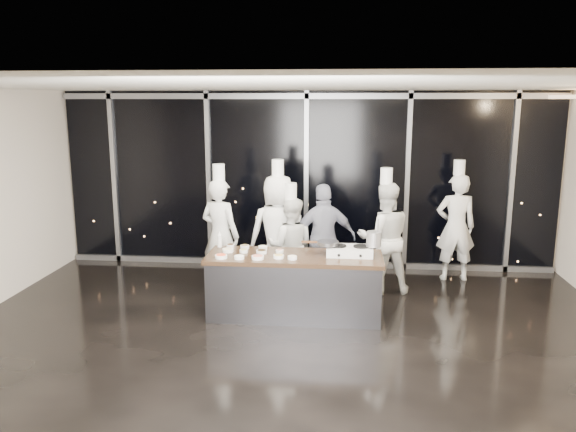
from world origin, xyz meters
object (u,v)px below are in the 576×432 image
frying_pan (327,243)px  chef_center (291,245)px  demo_counter (294,285)px  stock_pot (374,239)px  chef_side (456,226)px  chef_far_left (220,234)px  guest (324,239)px  chef_right (384,237)px  stove (350,251)px  chef_left (278,232)px

frying_pan → chef_center: 1.10m
demo_counter → stock_pot: 1.30m
demo_counter → chef_side: chef_side is taller
frying_pan → stock_pot: 0.65m
chef_far_left → chef_side: (3.85, 0.95, 0.00)m
chef_far_left → guest: size_ratio=1.17×
stock_pot → guest: 1.27m
stock_pot → chef_far_left: (-2.37, 0.93, -0.21)m
chef_right → chef_far_left: bearing=-4.9°
demo_counter → chef_right: 1.83m
frying_pan → stove: bearing=-1.7°
frying_pan → chef_left: size_ratio=0.25×
chef_far_left → guest: bearing=-155.3°
demo_counter → chef_right: (1.33, 1.18, 0.44)m
stock_pot → chef_left: 1.82m
stock_pot → chef_far_left: bearing=158.7°
chef_right → chef_side: size_ratio=0.97×
frying_pan → chef_left: bearing=128.6°
frying_pan → stock_pot: size_ratio=2.55×
stock_pot → chef_side: 2.40m
frying_pan → chef_side: size_ratio=0.26×
demo_counter → stove: stove is taller
frying_pan → chef_center: chef_center is taller
chef_side → stock_pot: bearing=47.1°
stock_pot → chef_left: chef_left is taller
chef_center → chef_right: chef_right is taller
frying_pan → chef_left: 1.33m
chef_far_left → chef_side: size_ratio=1.00×
chef_far_left → chef_left: (0.91, 0.15, 0.02)m
stove → frying_pan: 0.33m
chef_far_left → chef_center: size_ratio=1.16×
guest → chef_right: (0.95, 0.11, 0.02)m
guest → chef_right: size_ratio=0.87×
chef_left → frying_pan: bearing=107.2°
demo_counter → chef_side: (2.58, 1.94, 0.48)m
demo_counter → guest: bearing=70.6°
stove → chef_left: bearing=137.5°
demo_counter → chef_right: size_ratio=1.23×
guest → chef_center: bearing=-3.1°
stove → chef_left: chef_left is taller
chef_right → frying_pan: bearing=42.2°
chef_side → demo_counter: bearing=32.4°
frying_pan → guest: size_ratio=0.30×
demo_counter → stock_pot: (1.10, 0.06, 0.69)m
stock_pot → demo_counter: bearing=-176.7°
guest → chef_right: 0.96m
chef_far_left → chef_left: size_ratio=0.97×
demo_counter → chef_far_left: 1.68m
stove → guest: guest is taller
chef_right → chef_side: bearing=-157.9°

